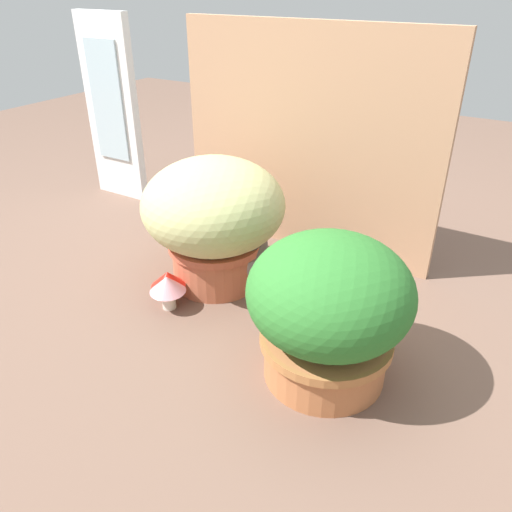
{
  "coord_description": "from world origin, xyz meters",
  "views": [
    {
      "loc": [
        0.8,
        -1.11,
        0.94
      ],
      "look_at": [
        0.11,
        0.05,
        0.18
      ],
      "focal_mm": 35.04,
      "sensor_mm": 36.0,
      "label": 1
    }
  ],
  "objects_px": {
    "grass_planter": "(214,216)",
    "mushroom_ornament_red": "(168,281)",
    "cat": "(244,248)",
    "leafy_planter": "(329,308)",
    "mushroom_ornament_pink": "(167,286)"
  },
  "relations": [
    {
      "from": "leafy_planter",
      "to": "grass_planter",
      "type": "bearing_deg",
      "value": 155.36
    },
    {
      "from": "cat",
      "to": "mushroom_ornament_pink",
      "type": "bearing_deg",
      "value": -111.72
    },
    {
      "from": "cat",
      "to": "mushroom_ornament_pink",
      "type": "xyz_separation_m",
      "value": [
        -0.11,
        -0.28,
        -0.04
      ]
    },
    {
      "from": "mushroom_ornament_red",
      "to": "mushroom_ornament_pink",
      "type": "bearing_deg",
      "value": -52.47
    },
    {
      "from": "mushroom_ornament_red",
      "to": "cat",
      "type": "bearing_deg",
      "value": 62.26
    },
    {
      "from": "grass_planter",
      "to": "mushroom_ornament_pink",
      "type": "bearing_deg",
      "value": -99.62
    },
    {
      "from": "leafy_planter",
      "to": "mushroom_ornament_red",
      "type": "xyz_separation_m",
      "value": [
        -0.57,
        0.05,
        -0.13
      ]
    },
    {
      "from": "grass_planter",
      "to": "mushroom_ornament_red",
      "type": "relative_size",
      "value": 4.13
    },
    {
      "from": "leafy_planter",
      "to": "mushroom_ornament_red",
      "type": "relative_size",
      "value": 3.67
    },
    {
      "from": "mushroom_ornament_red",
      "to": "mushroom_ornament_pink",
      "type": "relative_size",
      "value": 0.98
    },
    {
      "from": "mushroom_ornament_pink",
      "to": "leafy_planter",
      "type": "bearing_deg",
      "value": -2.34
    },
    {
      "from": "mushroom_ornament_red",
      "to": "grass_planter",
      "type": "bearing_deg",
      "value": 72.92
    },
    {
      "from": "leafy_planter",
      "to": "cat",
      "type": "xyz_separation_m",
      "value": [
        -0.44,
        0.3,
        -0.09
      ]
    },
    {
      "from": "cat",
      "to": "mushroom_ornament_red",
      "type": "height_order",
      "value": "cat"
    },
    {
      "from": "grass_planter",
      "to": "cat",
      "type": "relative_size",
      "value": 1.24
    }
  ]
}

